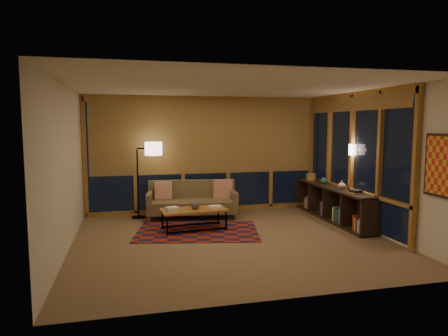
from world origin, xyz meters
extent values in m
cube|color=olive|center=(0.00, 0.00, 0.00)|extent=(5.50, 5.00, 0.01)
cube|color=beige|center=(0.00, 0.00, 2.70)|extent=(5.50, 5.00, 0.01)
cube|color=silver|center=(0.00, 2.50, 1.35)|extent=(5.50, 0.01, 2.70)
cube|color=silver|center=(0.00, -2.50, 1.35)|extent=(5.50, 0.01, 2.70)
cube|color=silver|center=(-2.75, 0.00, 1.35)|extent=(0.01, 5.00, 2.70)
cube|color=silver|center=(2.75, 0.00, 1.35)|extent=(0.01, 5.00, 2.70)
cube|color=#A3200C|center=(-0.50, 0.70, 0.01)|extent=(2.57, 1.98, 0.01)
sphere|color=black|center=(-0.53, 0.79, 0.51)|extent=(0.22, 0.22, 0.18)
cylinder|color=olive|center=(2.47, 1.97, 0.81)|extent=(0.26, 0.26, 0.17)
sphere|color=#216659|center=(2.49, 1.37, 0.80)|extent=(0.16, 0.16, 0.14)
imported|color=tan|center=(2.49, 0.59, 0.82)|extent=(0.23, 0.23, 0.18)
camera|label=1|loc=(-1.76, -6.72, 2.05)|focal=32.00mm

